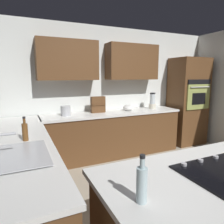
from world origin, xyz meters
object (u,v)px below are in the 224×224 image
object	(u,v)px
blender	(152,102)
mixing_bowl	(128,108)
wall_oven	(188,101)
sink_unit	(21,155)
dish_soap_bottle	(25,131)
oil_bottle	(142,183)
kettle	(66,111)
spice_rack	(98,105)

from	to	relation	value
blender	mixing_bowl	bearing A→B (deg)	0.00
wall_oven	sink_unit	distance (m)	4.06
dish_soap_bottle	oil_bottle	distance (m)	1.61
wall_oven	mixing_bowl	bearing A→B (deg)	-0.95
kettle	dish_soap_bottle	bearing A→B (deg)	60.36
kettle	oil_bottle	world-z (taller)	oil_bottle
blender	spice_rack	distance (m)	1.25
blender	mixing_bowl	world-z (taller)	blender
sink_unit	kettle	size ratio (longest dim) A/B	3.90
blender	spice_rack	world-z (taller)	blender
sink_unit	oil_bottle	distance (m)	1.20
sink_unit	dish_soap_bottle	world-z (taller)	dish_soap_bottle
mixing_bowl	dish_soap_bottle	distance (m)	2.38
wall_oven	sink_unit	size ratio (longest dim) A/B	2.88
blender	dish_soap_bottle	distance (m)	2.91
wall_oven	spice_rack	size ratio (longest dim) A/B	6.38
dish_soap_bottle	wall_oven	bearing A→B (deg)	-161.11
spice_rack	oil_bottle	distance (m)	2.94
wall_oven	spice_rack	xyz separation A→B (m)	(2.25, -0.08, 0.05)
wall_oven	spice_rack	bearing A→B (deg)	-2.14
wall_oven	spice_rack	distance (m)	2.25
dish_soap_bottle	blender	bearing A→B (deg)	-154.22
spice_rack	dish_soap_bottle	bearing A→B (deg)	44.00
dish_soap_bottle	oil_bottle	world-z (taller)	oil_bottle
blender	mixing_bowl	distance (m)	0.61
kettle	sink_unit	bearing A→B (deg)	65.96
mixing_bowl	spice_rack	distance (m)	0.66
wall_oven	sink_unit	xyz separation A→B (m)	(3.68, 1.72, -0.09)
sink_unit	blender	bearing A→B (deg)	-146.91
spice_rack	blender	bearing A→B (deg)	177.36
sink_unit	spice_rack	size ratio (longest dim) A/B	2.21
wall_oven	blender	size ratio (longest dim) A/B	5.71
wall_oven	dish_soap_bottle	distance (m)	3.83
mixing_bowl	spice_rack	world-z (taller)	spice_rack
sink_unit	oil_bottle	bearing A→B (deg)	121.42
spice_rack	oil_bottle	bearing A→B (deg)	74.15
kettle	spice_rack	bearing A→B (deg)	-174.93
wall_oven	mixing_bowl	xyz separation A→B (m)	(1.60, -0.03, -0.05)
mixing_bowl	sink_unit	bearing A→B (deg)	40.02
kettle	wall_oven	bearing A→B (deg)	179.47
wall_oven	mixing_bowl	world-z (taller)	wall_oven
mixing_bowl	oil_bottle	bearing A→B (deg)	62.32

